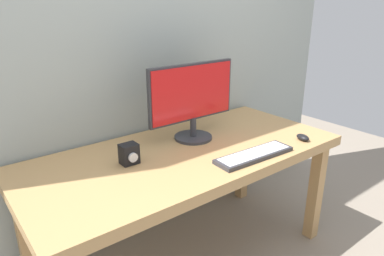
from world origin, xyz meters
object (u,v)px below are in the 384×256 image
at_px(keyboard_primary, 254,155).
at_px(audio_controller, 129,154).
at_px(mouse, 303,137).
at_px(desk, 186,164).
at_px(monitor, 192,99).

distance_m(keyboard_primary, audio_controller, 0.63).
xyz_separation_m(keyboard_primary, mouse, (0.39, -0.01, 0.01)).
relative_size(desk, keyboard_primary, 3.79).
bearing_deg(keyboard_primary, mouse, -1.98).
relative_size(desk, mouse, 19.85).
height_order(desk, monitor, monitor).
relative_size(keyboard_primary, mouse, 5.24).
relative_size(mouse, audio_controller, 0.86).
height_order(monitor, mouse, monitor).
bearing_deg(monitor, mouse, -41.02).
distance_m(monitor, keyboard_primary, 0.47).
relative_size(desk, audio_controller, 17.00).
height_order(keyboard_primary, audio_controller, audio_controller).
bearing_deg(desk, audio_controller, 171.83).
xyz_separation_m(desk, mouse, (0.62, -0.30, 0.10)).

